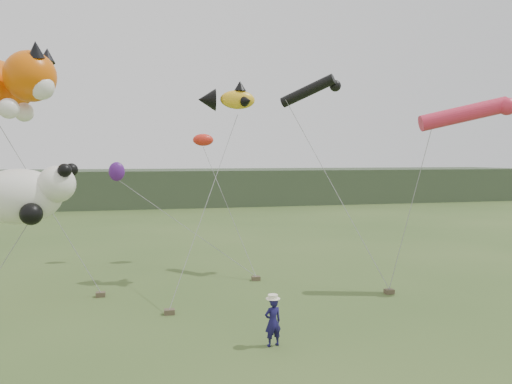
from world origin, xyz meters
TOP-DOWN VIEW (x-y plane):
  - ground at (0.00, 0.00)m, footprint 120.00×120.00m
  - headland at (-3.11, 44.69)m, footprint 90.00×13.00m
  - festival_attendant at (0.04, -0.34)m, footprint 0.58×0.45m
  - sandbag_anchors at (-1.94, 4.86)m, footprint 15.60×4.27m
  - fish_kite at (0.15, 7.84)m, footprint 2.53×1.71m
  - tube_kites at (7.92, 5.44)m, footprint 8.10×7.05m
  - panda_kite at (-7.53, 4.69)m, footprint 3.40×2.20m
  - misc_kites at (-2.61, 12.62)m, footprint 5.39×1.42m

SIDE VIEW (x-z plane):
  - ground at x=0.00m, z-range 0.00..0.00m
  - sandbag_anchors at x=-1.94m, z-range 0.00..0.18m
  - festival_attendant at x=0.04m, z-range 0.00..1.43m
  - headland at x=-3.11m, z-range -0.08..3.92m
  - panda_kite at x=-7.53m, z-range 3.11..5.23m
  - misc_kites at x=-2.61m, z-range 4.30..6.77m
  - tube_kites at x=7.92m, z-range 6.30..9.18m
  - fish_kite at x=0.15m, z-range 7.38..8.69m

